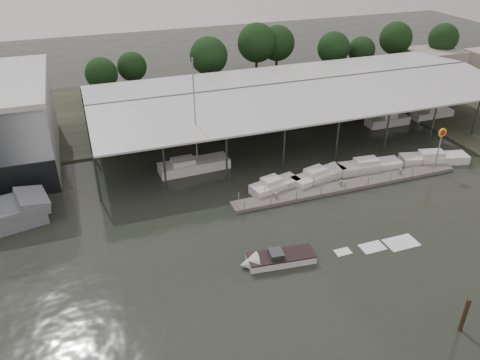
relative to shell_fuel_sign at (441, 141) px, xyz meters
name	(u,v)px	position (x,y,z in m)	size (l,w,h in m)	color
ground	(259,270)	(-27.00, -9.99, -3.93)	(200.00, 200.00, 0.00)	black
land_strip_far	(163,107)	(-27.00, 32.01, -3.83)	(140.00, 30.00, 0.30)	#3F4332
covered_boat_shed	(298,86)	(-10.00, 18.01, 2.20)	(58.24, 24.00, 6.96)	#B8BBBD
floating_dock	(348,185)	(-12.00, 0.01, -3.72)	(28.00, 2.00, 1.40)	#615D56
shell_fuel_sign	(441,141)	(0.00, 0.00, 0.00)	(1.10, 0.18, 5.55)	gray
distant_commercial_buildings	(450,59)	(32.03, 34.70, -2.08)	(22.00, 8.00, 4.00)	#9D958A
white_sailboat	(193,165)	(-27.73, 9.89, -3.26)	(8.69, 2.97, 13.95)	white
speedboat_underway	(275,259)	(-25.24, -9.52, -3.53)	(17.77, 3.93, 2.00)	white
moored_cruiser_0	(275,185)	(-20.25, 2.18, -3.31)	(6.17, 3.46, 1.70)	white
moored_cruiser_1	(318,176)	(-14.56, 2.49, -3.31)	(7.35, 3.84, 1.70)	white
moored_cruiser_2	(369,166)	(-7.60, 2.66, -3.31)	(8.15, 2.89, 1.70)	white
moored_cruiser_3	(433,158)	(1.22, 1.73, -3.31)	(8.70, 4.13, 1.70)	white
horizon_tree_line	(292,48)	(-1.54, 38.13, 2.17)	(71.64, 10.97, 10.53)	black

